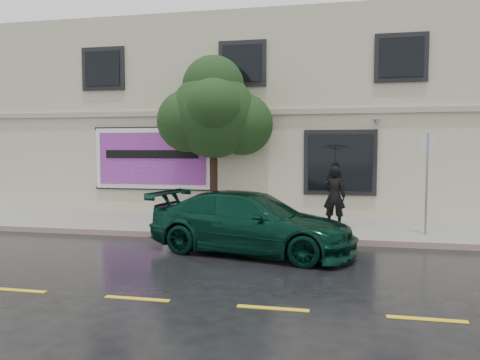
% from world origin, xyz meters
% --- Properties ---
extents(ground, '(90.00, 90.00, 0.00)m').
position_xyz_m(ground, '(0.00, 0.00, 0.00)').
color(ground, black).
rests_on(ground, ground).
extents(sidewalk, '(20.00, 3.50, 0.15)m').
position_xyz_m(sidewalk, '(0.00, 3.25, 0.07)').
color(sidewalk, gray).
rests_on(sidewalk, ground).
extents(curb, '(20.00, 0.18, 0.16)m').
position_xyz_m(curb, '(0.00, 1.50, 0.07)').
color(curb, gray).
rests_on(curb, ground).
extents(road_marking, '(19.00, 0.12, 0.01)m').
position_xyz_m(road_marking, '(0.00, -3.50, 0.01)').
color(road_marking, gold).
rests_on(road_marking, ground).
extents(building, '(20.00, 8.12, 7.00)m').
position_xyz_m(building, '(0.00, 9.00, 3.50)').
color(building, beige).
rests_on(building, ground).
extents(billboard, '(4.30, 0.16, 2.20)m').
position_xyz_m(billboard, '(-3.20, 4.92, 2.05)').
color(billboard, white).
rests_on(billboard, ground).
extents(car, '(5.17, 3.13, 1.40)m').
position_xyz_m(car, '(1.19, 0.16, 0.70)').
color(car, black).
rests_on(car, ground).
extents(pedestrian, '(0.69, 0.51, 1.76)m').
position_xyz_m(pedestrian, '(3.05, 3.26, 1.03)').
color(pedestrian, black).
rests_on(pedestrian, sidewalk).
extents(umbrella, '(1.28, 1.28, 0.74)m').
position_xyz_m(umbrella, '(3.05, 3.26, 2.28)').
color(umbrella, black).
rests_on(umbrella, pedestrian).
extents(street_tree, '(2.73, 2.73, 4.67)m').
position_xyz_m(street_tree, '(-0.74, 4.02, 3.44)').
color(street_tree, black).
rests_on(street_tree, sidewalk).
extents(fire_hydrant, '(0.29, 0.27, 0.71)m').
position_xyz_m(fire_hydrant, '(-1.50, 1.80, 0.49)').
color(fire_hydrant, white).
rests_on(fire_hydrant, sidewalk).
extents(sign_pole, '(0.32, 0.09, 2.66)m').
position_xyz_m(sign_pole, '(5.42, 2.54, 1.74)').
color(sign_pole, gray).
rests_on(sign_pole, sidewalk).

